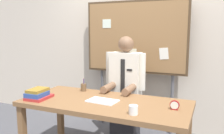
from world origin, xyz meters
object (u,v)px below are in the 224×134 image
coffee_mug (133,110)px  pen_holder (84,87)px  book_stack (38,94)px  open_notebook (102,101)px  desk_clock (175,106)px  bulletin_board (135,39)px  person (125,93)px  desk (105,108)px

coffee_mug → pen_holder: bearing=146.5°
book_stack → open_notebook: bearing=15.2°
desk_clock → pen_holder: size_ratio=0.58×
bulletin_board → open_notebook: (-0.02, -1.07, -0.64)m
bulletin_board → desk_clock: (0.74, -1.03, -0.61)m
coffee_mug → open_notebook: bearing=150.1°
coffee_mug → pen_holder: pen_holder is taller
person → open_notebook: person is taller
open_notebook → desk: bearing=46.3°
desk → open_notebook: size_ratio=5.62×
desk → pen_holder: pen_holder is taller
book_stack → open_notebook: book_stack is taller
person → desk_clock: 0.98m
bulletin_board → pen_holder: size_ratio=12.00×
pen_holder → desk: bearing=-34.0°
coffee_mug → pen_holder: (-0.85, 0.57, 0.01)m
desk_clock → coffee_mug: desk_clock is taller
desk_clock → pen_holder: bearing=166.6°
book_stack → open_notebook: 0.74m
bulletin_board → pen_holder: 1.05m
bulletin_board → coffee_mug: bearing=-72.4°
bulletin_board → coffee_mug: (0.42, -1.32, -0.60)m
person → desk_clock: bearing=-40.5°
person → coffee_mug: (0.42, -0.92, 0.11)m
desk_clock → coffee_mug: size_ratio=1.08×
person → open_notebook: 0.67m
person → desk_clock: person is taller
person → book_stack: 1.14m
coffee_mug → pen_holder: 1.02m
open_notebook → book_stack: bearing=-164.8°
person → open_notebook: (-0.02, -0.67, 0.07)m
desk_clock → bulletin_board: bearing=125.8°
desk → desk_clock: size_ratio=19.65×
open_notebook → coffee_mug: coffee_mug is taller
desk → coffee_mug: (0.42, -0.27, 0.12)m
open_notebook → desk_clock: (0.76, 0.03, 0.04)m
person → coffee_mug: person is taller
desk → pen_holder: size_ratio=11.42×
person → coffee_mug: bearing=-65.7°
open_notebook → pen_holder: 0.53m
book_stack → pen_holder: bearing=60.0°
person → coffee_mug: size_ratio=16.51×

